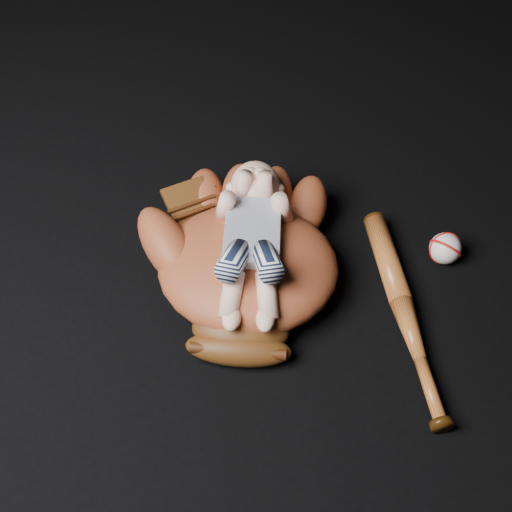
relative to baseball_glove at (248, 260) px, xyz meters
name	(u,v)px	position (x,y,z in m)	size (l,w,h in m)	color
baseball_glove	(248,260)	(0.00, 0.00, 0.00)	(0.43, 0.49, 0.15)	maroon
newborn_baby	(252,242)	(0.01, 0.00, 0.05)	(0.17, 0.37, 0.15)	#EBB497
baseball_bat	(405,314)	(0.30, -0.08, -0.05)	(0.05, 0.48, 0.05)	#A0501F
baseball	(445,248)	(0.40, 0.07, -0.04)	(0.06, 0.06, 0.06)	white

